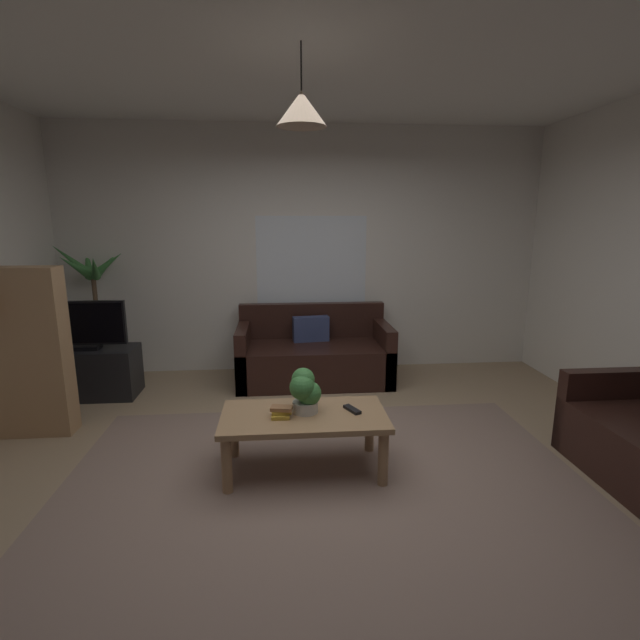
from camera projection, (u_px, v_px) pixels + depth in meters
The scene contains 17 objects.
floor at pixel (324, 475), 3.29m from camera, with size 5.50×4.85×0.02m, color #9E8466.
rug at pixel (326, 489), 3.09m from camera, with size 3.58×2.67×0.01m, color gray.
wall_back at pixel (304, 251), 5.38m from camera, with size 5.62×0.06×2.80m, color silver.
ceiling at pixel (324, 35), 2.69m from camera, with size 5.50×4.85×0.02m, color white.
window_pane at pixel (312, 261), 5.38m from camera, with size 1.27×0.01×1.03m, color white.
couch_under_window at pixel (314, 356), 5.15m from camera, with size 1.66×0.81×0.82m.
coffee_table at pixel (304, 422), 3.27m from camera, with size 1.16×0.60×0.43m.
book_on_table_0 at pixel (281, 416), 3.19m from camera, with size 0.12×0.11×0.03m, color gold.
book_on_table_1 at pixel (281, 411), 3.20m from camera, with size 0.13×0.09×0.03m, color gold.
book_on_table_2 at pixel (282, 408), 3.18m from camera, with size 0.15×0.08×0.03m, color #99663F.
remote_on_table_0 at pixel (352, 409), 3.30m from camera, with size 0.05×0.16×0.02m, color black.
potted_plant_on_table at pixel (305, 390), 3.24m from camera, with size 0.22×0.22×0.32m.
tv_stand at pixel (91, 372), 4.68m from camera, with size 0.90×0.44×0.50m, color black.
tv at pixel (85, 325), 4.56m from camera, with size 0.78×0.16×0.49m.
potted_palm_corner at pixel (97, 319), 5.12m from camera, with size 0.82×0.81×1.53m.
bookshelf_corner at pixel (21, 352), 3.76m from camera, with size 0.70×0.31×1.40m.
pendant_lamp at pixel (301, 109), 2.83m from camera, with size 0.31×0.31×0.48m.
Camera 1 is at (-0.28, -2.97, 1.76)m, focal length 26.07 mm.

